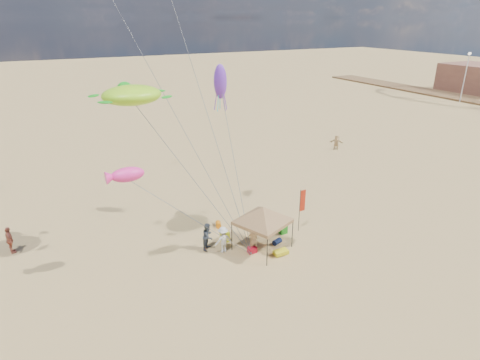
{
  "coord_description": "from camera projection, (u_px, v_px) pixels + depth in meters",
  "views": [
    {
      "loc": [
        -10.85,
        -17.8,
        13.54
      ],
      "look_at": [
        0.0,
        3.0,
        4.0
      ],
      "focal_mm": 29.94,
      "sensor_mm": 36.0,
      "label": 1
    }
  ],
  "objects": [
    {
      "name": "ground",
      "position": [
        263.0,
        257.0,
        24.37
      ],
      "size": [
        280.0,
        280.0,
        0.0
      ],
      "primitive_type": "plane",
      "color": "tan",
      "rests_on": "ground"
    },
    {
      "name": "canopy_tent",
      "position": [
        263.0,
        209.0,
        24.24
      ],
      "size": [
        5.03,
        5.03,
        3.37
      ],
      "color": "black",
      "rests_on": "ground"
    },
    {
      "name": "feather_flag",
      "position": [
        302.0,
        203.0,
        26.71
      ],
      "size": [
        0.47,
        0.06,
        3.05
      ],
      "color": "black",
      "rests_on": "ground"
    },
    {
      "name": "cooler_red",
      "position": [
        252.0,
        250.0,
        24.79
      ],
      "size": [
        0.54,
        0.38,
        0.38
      ],
      "primitive_type": "cube",
      "color": "red",
      "rests_on": "ground"
    },
    {
      "name": "cooler_blue",
      "position": [
        281.0,
        219.0,
        28.6
      ],
      "size": [
        0.54,
        0.38,
        0.38
      ],
      "primitive_type": "cube",
      "color": "#17139D",
      "rests_on": "ground"
    },
    {
      "name": "bag_navy",
      "position": [
        277.0,
        242.0,
        25.72
      ],
      "size": [
        0.69,
        0.54,
        0.36
      ],
      "primitive_type": "cylinder",
      "rotation": [
        0.0,
        1.57,
        0.35
      ],
      "color": "#0D183A",
      "rests_on": "ground"
    },
    {
      "name": "bag_orange",
      "position": [
        218.0,
        224.0,
        27.84
      ],
      "size": [
        0.54,
        0.69,
        0.36
      ],
      "primitive_type": "cylinder",
      "rotation": [
        0.0,
        1.57,
        1.22
      ],
      "color": "orange",
      "rests_on": "ground"
    },
    {
      "name": "chair_green",
      "position": [
        283.0,
        228.0,
        26.99
      ],
      "size": [
        0.5,
        0.5,
        0.7
      ],
      "primitive_type": "cube",
      "color": "#197715",
      "rests_on": "ground"
    },
    {
      "name": "chair_yellow",
      "position": [
        225.0,
        236.0,
        25.99
      ],
      "size": [
        0.5,
        0.5,
        0.7
      ],
      "primitive_type": "cube",
      "color": "#DAED1A",
      "rests_on": "ground"
    },
    {
      "name": "crate_grey",
      "position": [
        281.0,
        252.0,
        24.62
      ],
      "size": [
        0.34,
        0.3,
        0.28
      ],
      "primitive_type": "cube",
      "color": "slate",
      "rests_on": "ground"
    },
    {
      "name": "beach_cart",
      "position": [
        281.0,
        252.0,
        24.52
      ],
      "size": [
        0.9,
        0.5,
        0.24
      ],
      "primitive_type": "cube",
      "color": "gold",
      "rests_on": "ground"
    },
    {
      "name": "person_near_a",
      "position": [
        253.0,
        239.0,
        24.69
      ],
      "size": [
        0.65,
        0.45,
        1.74
      ],
      "primitive_type": "imported",
      "rotation": [
        0.0,
        0.0,
        3.1
      ],
      "color": "tan",
      "rests_on": "ground"
    },
    {
      "name": "person_near_b",
      "position": [
        208.0,
        236.0,
        24.94
      ],
      "size": [
        1.09,
        1.08,
        1.78
      ],
      "primitive_type": "imported",
      "rotation": [
        0.0,
        0.0,
        0.76
      ],
      "color": "#313944",
      "rests_on": "ground"
    },
    {
      "name": "person_near_c",
      "position": [
        223.0,
        240.0,
        24.62
      ],
      "size": [
        1.15,
        0.71,
        1.72
      ],
      "primitive_type": "imported",
      "rotation": [
        0.0,
        0.0,
        3.21
      ],
      "color": "silver",
      "rests_on": "ground"
    },
    {
      "name": "person_far_a",
      "position": [
        10.0,
        240.0,
        24.51
      ],
      "size": [
        0.63,
        1.1,
        1.77
      ],
      "primitive_type": "imported",
      "rotation": [
        0.0,
        0.0,
        1.77
      ],
      "color": "#AE5943",
      "rests_on": "ground"
    },
    {
      "name": "person_far_c",
      "position": [
        336.0,
        142.0,
        43.94
      ],
      "size": [
        1.45,
        1.4,
        1.65
      ],
      "primitive_type": "imported",
      "rotation": [
        0.0,
        0.0,
        5.53
      ],
      "color": "tan",
      "rests_on": "ground"
    },
    {
      "name": "lamp_north",
      "position": [
        466.0,
        69.0,
        67.21
      ],
      "size": [
        0.5,
        0.5,
        8.25
      ],
      "color": "silver",
      "rests_on": "ground"
    },
    {
      "name": "turtle_kite",
      "position": [
        132.0,
        95.0,
        20.9
      ],
      "size": [
        3.87,
        3.56,
        1.04
      ],
      "primitive_type": "ellipsoid",
      "rotation": [
        0.0,
        0.0,
        -0.43
      ],
      "color": "#9AE51C",
      "rests_on": "ground"
    },
    {
      "name": "fish_kite",
      "position": [
        128.0,
        175.0,
        20.54
      ],
      "size": [
        1.79,
        1.01,
        0.77
      ],
      "primitive_type": "ellipsoid",
      "rotation": [
        0.0,
        0.0,
        0.09
      ],
      "color": "#FF2E97",
      "rests_on": "ground"
    },
    {
      "name": "squid_kite",
      "position": [
        220.0,
        81.0,
        25.79
      ],
      "size": [
        0.94,
        0.94,
        2.21
      ],
      "primitive_type": "ellipsoid",
      "rotation": [
        0.0,
        0.0,
        -0.11
      ],
      "color": "purple",
      "rests_on": "ground"
    }
  ]
}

